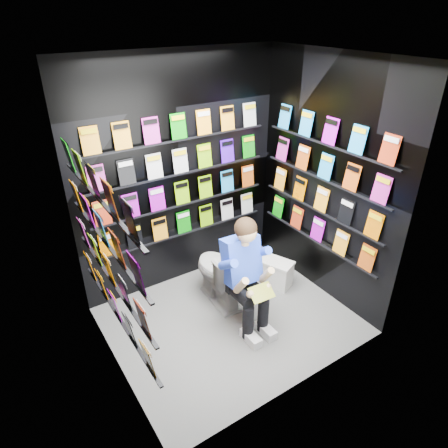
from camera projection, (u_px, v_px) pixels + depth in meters
floor at (230, 320)px, 4.24m from camera, size 2.40×2.40×0.00m
ceiling at (233, 57)px, 2.99m from camera, size 2.40×2.40×0.00m
wall_back at (180, 177)px, 4.35m from camera, size 2.40×0.04×2.60m
wall_front at (309, 264)px, 2.88m from camera, size 2.40×0.04×2.60m
wall_left at (101, 251)px, 3.04m from camera, size 0.04×2.00×2.60m
wall_right at (326, 183)px, 4.19m from camera, size 0.04×2.00×2.60m
comics_back at (181, 177)px, 4.32m from camera, size 2.10×0.06×1.37m
comics_left at (105, 249)px, 3.05m from camera, size 0.06×1.70×1.37m
comics_right at (324, 183)px, 4.17m from camera, size 0.06×1.70×1.37m
toilet at (220, 273)px, 4.37m from camera, size 0.47×0.78×0.73m
longbox at (274, 273)px, 4.73m from camera, size 0.35×0.45×0.30m
longbox_lid at (275, 262)px, 4.66m from camera, size 0.38×0.47×0.03m
reader at (240, 260)px, 3.91m from camera, size 0.53×0.74×1.31m
held_comic at (262, 293)px, 3.73m from camera, size 0.25×0.15×0.10m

